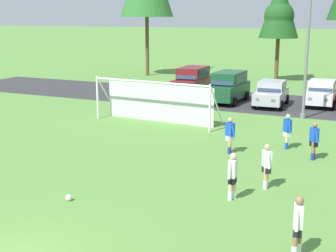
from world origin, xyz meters
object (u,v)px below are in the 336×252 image
(parked_car_slot_far_left, at_px, (192,81))
(parked_car_slot_center, at_px, (321,93))
(soccer_ball, at_px, (69,198))
(player_defender_far, at_px, (233,176))
(player_winger_right, at_px, (267,166))
(street_lamp, at_px, (310,47))
(parked_car_slot_left, at_px, (228,87))
(player_trailing_back, at_px, (230,135))
(player_winger_left, at_px, (314,141))
(player_midfield_center, at_px, (287,131))
(parked_car_slot_center_left, at_px, (271,93))
(player_striker_near, at_px, (298,226))
(soccer_goal, at_px, (157,100))

(parked_car_slot_far_left, relative_size, parked_car_slot_center, 1.10)
(soccer_ball, relative_size, parked_car_slot_far_left, 0.05)
(player_defender_far, xyz_separation_m, player_winger_right, (0.77, 1.58, 0.00))
(player_defender_far, distance_m, player_winger_right, 1.76)
(parked_car_slot_far_left, height_order, street_lamp, street_lamp)
(parked_car_slot_left, bearing_deg, player_trailing_back, -71.77)
(soccer_ball, distance_m, street_lamp, 18.04)
(player_winger_right, xyz_separation_m, parked_car_slot_left, (-6.69, 16.26, 0.29))
(player_defender_far, relative_size, parked_car_slot_center, 0.38)
(player_defender_far, bearing_deg, parked_car_slot_far_left, 115.57)
(player_winger_right, height_order, player_trailing_back, same)
(player_winger_left, distance_m, parked_car_slot_left, 14.18)
(player_winger_left, bearing_deg, player_winger_right, -102.93)
(soccer_ball, xyz_separation_m, player_midfield_center, (5.32, 9.63, 0.71))
(parked_car_slot_far_left, bearing_deg, street_lamp, -29.03)
(parked_car_slot_center_left, height_order, street_lamp, street_lamp)
(player_winger_right, relative_size, street_lamp, 0.20)
(player_winger_left, distance_m, player_winger_right, 4.47)
(player_winger_left, bearing_deg, player_striker_near, -84.12)
(player_trailing_back, relative_size, parked_car_slot_far_left, 0.35)
(soccer_goal, xyz_separation_m, player_winger_left, (9.38, -3.82, -0.47))
(parked_car_slot_far_left, bearing_deg, player_midfield_center, -51.84)
(player_winger_right, distance_m, parked_car_slot_left, 17.59)
(player_winger_left, xyz_separation_m, street_lamp, (-1.69, 8.46, 3.44))
(parked_car_slot_far_left, bearing_deg, parked_car_slot_center_left, -17.20)
(player_winger_right, relative_size, player_trailing_back, 1.00)
(soccer_goal, bearing_deg, player_winger_right, -44.31)
(player_defender_far, relative_size, parked_car_slot_left, 0.35)
(player_midfield_center, distance_m, street_lamp, 7.98)
(player_winger_right, relative_size, parked_car_slot_center_left, 0.38)
(parked_car_slot_center, bearing_deg, player_trailing_back, -98.58)
(soccer_ball, bearing_deg, soccer_goal, 102.37)
(player_midfield_center, height_order, parked_car_slot_left, parked_car_slot_left)
(soccer_ball, relative_size, player_trailing_back, 0.13)
(player_defender_far, xyz_separation_m, parked_car_slot_center_left, (-2.78, 17.61, 0.05))
(soccer_goal, height_order, player_midfield_center, soccer_goal)
(soccer_ball, height_order, player_striker_near, player_striker_near)
(player_winger_right, xyz_separation_m, parked_car_slot_far_left, (-10.18, 18.08, 0.29))
(player_midfield_center, distance_m, player_trailing_back, 2.85)
(player_winger_left, relative_size, player_trailing_back, 1.00)
(street_lamp, bearing_deg, parked_car_slot_far_left, 150.97)
(player_winger_right, bearing_deg, player_defender_far, -115.86)
(player_defender_far, xyz_separation_m, parked_car_slot_left, (-5.92, 17.85, 0.29))
(player_midfield_center, distance_m, parked_car_slot_center_left, 10.88)
(parked_car_slot_center_left, bearing_deg, parked_car_slot_left, 175.67)
(player_midfield_center, distance_m, parked_car_slot_left, 12.37)
(player_winger_right, distance_m, player_trailing_back, 4.58)
(street_lamp, bearing_deg, player_trailing_back, -101.81)
(player_winger_left, xyz_separation_m, player_winger_right, (-1.00, -4.36, 0.00))
(parked_car_slot_center_left, distance_m, parked_car_slot_center, 3.47)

